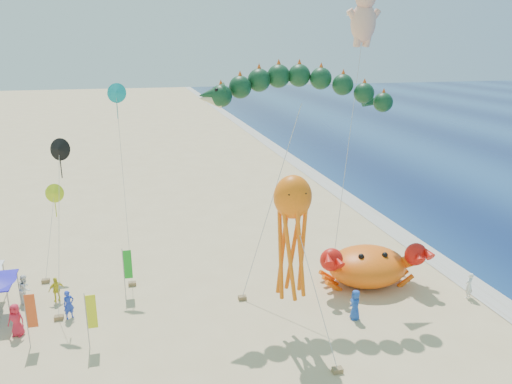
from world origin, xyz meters
TOP-DOWN VIEW (x-y plane):
  - ground at (0.00, 0.00)m, footprint 320.00×320.00m
  - foam_strip at (12.00, 0.00)m, footprint 320.00×320.00m
  - crab_inflatable at (5.24, 0.50)m, footprint 7.11×4.83m
  - dragon_kite at (0.45, 1.35)m, footprint 11.75×2.32m
  - cherub_kite at (7.68, 8.34)m, footprint 4.42×5.00m
  - octopus_kite at (-1.48, -3.64)m, footprint 2.37×5.16m
  - feather_flags at (-14.57, 0.40)m, footprint 11.58×5.74m
  - beachgoers at (-13.19, 0.14)m, footprint 31.37×7.76m
  - small_kites at (-14.17, 4.47)m, footprint 10.15×10.97m

SIDE VIEW (x-z plane):
  - ground at x=0.00m, z-range 0.00..0.00m
  - foam_strip at x=12.00m, z-range 0.01..0.01m
  - beachgoers at x=-13.19m, z-range -0.04..1.84m
  - crab_inflatable at x=5.24m, z-range -0.18..2.93m
  - feather_flags at x=-14.57m, z-range 0.41..3.61m
  - octopus_kite at x=-1.48m, z-range 1.66..10.64m
  - small_kites at x=-14.17m, z-range 1.03..13.99m
  - dragon_kite at x=0.45m, z-range 5.61..19.43m
  - cherub_kite at x=7.68m, z-range 7.63..26.95m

